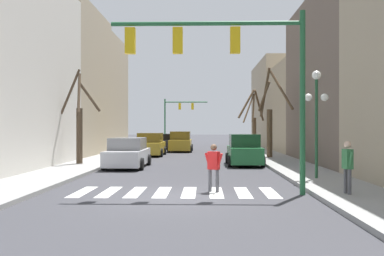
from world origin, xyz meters
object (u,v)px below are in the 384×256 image
(car_parked_right_mid, at_px, (128,154))
(street_tree_left_mid, at_px, (253,120))
(pedestrian_on_right_sidewalk, at_px, (214,164))
(car_at_intersection, at_px, (150,145))
(car_parked_right_far, at_px, (244,151))
(traffic_signal_far, at_px, (177,112))
(street_tree_right_near, at_px, (270,119))
(car_parked_right_near, at_px, (181,142))
(street_tree_right_mid, at_px, (79,123))
(pedestrian_near_right_corner, at_px, (348,163))
(traffic_signal_near, at_px, (230,59))
(car_driving_away_lane, at_px, (163,142))
(street_lamp_right_corner, at_px, (316,102))

(car_parked_right_mid, relative_size, street_tree_left_mid, 0.87)
(car_parked_right_mid, relative_size, pedestrian_on_right_sidewalk, 3.03)
(car_at_intersection, height_order, street_tree_left_mid, street_tree_left_mid)
(car_parked_right_mid, bearing_deg, car_parked_right_far, -75.45)
(car_parked_right_far, relative_size, car_at_intersection, 0.94)
(traffic_signal_far, height_order, street_tree_right_near, street_tree_right_near)
(car_parked_right_near, distance_m, street_tree_right_mid, 16.00)
(car_parked_right_mid, relative_size, pedestrian_near_right_corner, 3.03)
(car_at_intersection, bearing_deg, traffic_signal_near, -165.86)
(traffic_signal_near, distance_m, car_parked_right_mid, 11.44)
(street_tree_left_mid, bearing_deg, car_parked_right_far, -98.01)
(car_driving_away_lane, bearing_deg, car_parked_right_mid, -179.87)
(traffic_signal_far, relative_size, street_tree_right_near, 0.95)
(traffic_signal_near, relative_size, traffic_signal_far, 1.08)
(car_parked_right_near, relative_size, street_tree_left_mid, 0.79)
(street_lamp_right_corner, relative_size, pedestrian_on_right_sidewalk, 2.66)
(traffic_signal_near, relative_size, street_lamp_right_corner, 1.47)
(car_parked_right_near, xyz_separation_m, street_tree_left_mid, (6.74, 2.14, 2.05))
(traffic_signal_far, bearing_deg, car_at_intersection, -91.54)
(car_parked_right_near, bearing_deg, car_driving_away_lane, -159.70)
(car_at_intersection, xyz_separation_m, street_tree_left_mid, (8.73, 7.97, 2.08))
(street_lamp_right_corner, height_order, street_tree_right_near, street_tree_right_near)
(pedestrian_on_right_sidewalk, relative_size, street_tree_right_near, 0.26)
(car_parked_right_near, height_order, car_driving_away_lane, car_parked_right_near)
(traffic_signal_far, relative_size, car_parked_right_far, 1.33)
(street_lamp_right_corner, relative_size, car_driving_away_lane, 0.90)
(car_at_intersection, relative_size, pedestrian_near_right_corner, 2.89)
(car_driving_away_lane, bearing_deg, pedestrian_on_right_sidewalk, -171.59)
(street_tree_right_mid, bearing_deg, car_parked_right_near, 72.23)
(street_lamp_right_corner, bearing_deg, street_tree_left_mid, 89.72)
(pedestrian_on_right_sidewalk, distance_m, street_tree_right_near, 16.29)
(car_parked_right_near, height_order, pedestrian_near_right_corner, car_parked_right_near)
(street_lamp_right_corner, bearing_deg, traffic_signal_near, -136.38)
(street_lamp_right_corner, bearing_deg, car_parked_right_far, 105.62)
(traffic_signal_near, bearing_deg, car_at_intersection, 104.14)
(traffic_signal_far, bearing_deg, car_parked_right_near, -85.51)
(car_driving_away_lane, distance_m, street_tree_left_mid, 9.69)
(car_parked_right_near, relative_size, pedestrian_near_right_corner, 2.77)
(car_parked_right_mid, bearing_deg, pedestrian_near_right_corner, -140.55)
(car_driving_away_lane, distance_m, car_parked_right_mid, 21.49)
(traffic_signal_near, xyz_separation_m, car_at_intersection, (-4.97, 19.72, -3.59))
(traffic_signal_near, bearing_deg, street_tree_right_mid, 127.03)
(car_driving_away_lane, bearing_deg, car_parked_right_far, -161.86)
(traffic_signal_near, bearing_deg, traffic_signal_far, 95.76)
(traffic_signal_near, bearing_deg, pedestrian_near_right_corner, -11.73)
(street_lamp_right_corner, xyz_separation_m, car_parked_right_mid, (-8.63, 6.15, -2.43))
(street_tree_right_near, bearing_deg, traffic_signal_near, -102.70)
(pedestrian_on_right_sidewalk, relative_size, street_tree_right_mid, 0.30)
(car_at_intersection, distance_m, street_tree_right_mid, 9.90)
(pedestrian_on_right_sidewalk, height_order, pedestrian_near_right_corner, pedestrian_near_right_corner)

